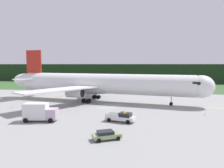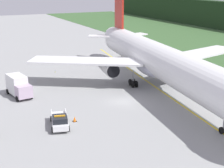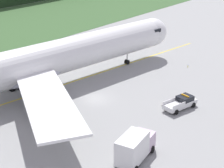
{
  "view_description": "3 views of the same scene",
  "coord_description": "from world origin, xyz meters",
  "px_view_note": "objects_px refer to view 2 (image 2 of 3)",
  "views": [
    {
      "loc": [
        10.64,
        -51.06,
        10.83
      ],
      "look_at": [
        -0.07,
        9.45,
        5.11
      ],
      "focal_mm": 33.89,
      "sensor_mm": 36.0,
      "label": 1
    },
    {
      "loc": [
        47.53,
        -24.27,
        18.57
      ],
      "look_at": [
        -1.68,
        -1.12,
        2.63
      ],
      "focal_mm": 56.37,
      "sensor_mm": 36.0,
      "label": 2
    },
    {
      "loc": [
        -39.6,
        -34.82,
        24.73
      ],
      "look_at": [
        0.64,
        -2.8,
        3.1
      ],
      "focal_mm": 58.6,
      "sensor_mm": 36.0,
      "label": 3
    }
  ],
  "objects_px": {
    "airliner": "(160,61)",
    "apron_cone": "(75,119)",
    "ops_pickup_truck": "(60,120)",
    "catering_truck": "(18,86)"
  },
  "relations": [
    {
      "from": "airliner",
      "to": "apron_cone",
      "type": "distance_m",
      "value": 20.74
    },
    {
      "from": "airliner",
      "to": "ops_pickup_truck",
      "type": "distance_m",
      "value": 23.16
    },
    {
      "from": "ops_pickup_truck",
      "to": "apron_cone",
      "type": "relative_size",
      "value": 8.26
    },
    {
      "from": "airliner",
      "to": "apron_cone",
      "type": "bearing_deg",
      "value": -67.21
    },
    {
      "from": "airliner",
      "to": "catering_truck",
      "type": "relative_size",
      "value": 9.44
    },
    {
      "from": "catering_truck",
      "to": "apron_cone",
      "type": "bearing_deg",
      "value": 18.2
    },
    {
      "from": "catering_truck",
      "to": "apron_cone",
      "type": "distance_m",
      "value": 15.3
    },
    {
      "from": "airliner",
      "to": "apron_cone",
      "type": "xyz_separation_m",
      "value": [
        7.82,
        -18.61,
        -4.76
      ]
    },
    {
      "from": "ops_pickup_truck",
      "to": "catering_truck",
      "type": "relative_size",
      "value": 0.9
    },
    {
      "from": "ops_pickup_truck",
      "to": "catering_truck",
      "type": "height_order",
      "value": "catering_truck"
    }
  ]
}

